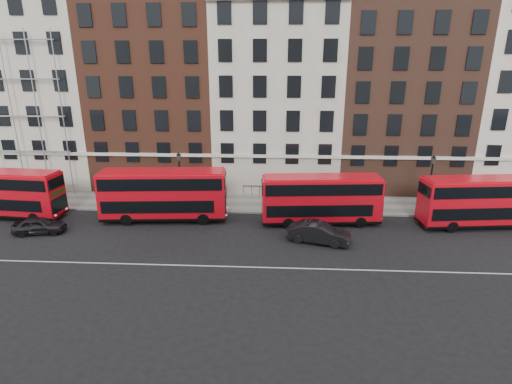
# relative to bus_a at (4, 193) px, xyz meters

# --- Properties ---
(ground) EXTENTS (120.00, 120.00, 0.00)m
(ground) POSITION_rel_bus_a_xyz_m (23.45, -5.95, -2.25)
(ground) COLOR black
(ground) RESTS_ON ground
(pavement) EXTENTS (80.00, 5.00, 0.15)m
(pavement) POSITION_rel_bus_a_xyz_m (23.45, 4.55, -2.18)
(pavement) COLOR slate
(pavement) RESTS_ON ground
(kerb) EXTENTS (80.00, 0.30, 0.16)m
(kerb) POSITION_rel_bus_a_xyz_m (23.45, 2.05, -2.17)
(kerb) COLOR gray
(kerb) RESTS_ON ground
(road_centre_line) EXTENTS (70.00, 0.12, 0.01)m
(road_centre_line) POSITION_rel_bus_a_xyz_m (23.45, -7.95, -2.25)
(road_centre_line) COLOR white
(road_centre_line) RESTS_ON ground
(building_terrace) EXTENTS (64.00, 11.95, 22.00)m
(building_terrace) POSITION_rel_bus_a_xyz_m (23.15, 11.93, 7.99)
(building_terrace) COLOR beige
(building_terrace) RESTS_ON ground
(bus_a) EXTENTS (10.15, 3.18, 4.20)m
(bus_a) POSITION_rel_bus_a_xyz_m (0.00, 0.00, 0.00)
(bus_a) COLOR red
(bus_a) RESTS_ON ground
(bus_b) EXTENTS (10.73, 3.34, 4.44)m
(bus_b) POSITION_rel_bus_a_xyz_m (13.98, -0.01, 0.13)
(bus_b) COLOR red
(bus_b) RESTS_ON ground
(bus_c) EXTENTS (10.02, 3.21, 4.14)m
(bus_c) POSITION_rel_bus_a_xyz_m (27.26, -0.01, -0.03)
(bus_c) COLOR red
(bus_c) RESTS_ON ground
(bus_d) EXTENTS (10.18, 3.48, 4.20)m
(bus_d) POSITION_rel_bus_a_xyz_m (40.33, -0.01, -0.00)
(bus_d) COLOR red
(bus_d) RESTS_ON ground
(car_rear) EXTENTS (4.15, 2.27, 1.34)m
(car_rear) POSITION_rel_bus_a_xyz_m (4.80, -3.31, -1.58)
(car_rear) COLOR black
(car_rear) RESTS_ON ground
(car_front) EXTENTS (4.93, 2.80, 1.54)m
(car_front) POSITION_rel_bus_a_xyz_m (26.82, -3.77, -1.48)
(car_front) COLOR black
(car_front) RESTS_ON ground
(lamp_post_left) EXTENTS (0.44, 0.44, 5.33)m
(lamp_post_left) POSITION_rel_bus_a_xyz_m (14.89, 2.41, 0.83)
(lamp_post_left) COLOR black
(lamp_post_left) RESTS_ON pavement
(lamp_post_right) EXTENTS (0.44, 0.44, 5.33)m
(lamp_post_right) POSITION_rel_bus_a_xyz_m (36.99, 2.51, 0.83)
(lamp_post_right) COLOR black
(lamp_post_right) RESTS_ON pavement
(iron_railings) EXTENTS (6.60, 0.06, 1.00)m
(iron_railings) POSITION_rel_bus_a_xyz_m (23.45, 6.75, -1.60)
(iron_railings) COLOR black
(iron_railings) RESTS_ON pavement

